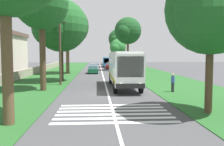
{
  "coord_description": "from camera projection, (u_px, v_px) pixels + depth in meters",
  "views": [
    {
      "loc": [
        -22.48,
        0.97,
        3.56
      ],
      "look_at": [
        2.97,
        -0.54,
        1.6
      ],
      "focal_mm": 41.17,
      "sensor_mm": 36.0,
      "label": 1
    }
  ],
  "objects": [
    {
      "name": "trailing_minibus_0",
      "position": [
        107.0,
        61.0,
        66.49
      ],
      "size": [
        6.0,
        2.14,
        2.53
      ],
      "color": "teal",
      "rests_on": "ground"
    },
    {
      "name": "trailing_car_2",
      "position": [
        110.0,
        66.0,
        59.41
      ],
      "size": [
        4.3,
        1.78,
        1.43
      ],
      "color": "#B21E1E",
      "rests_on": "ground"
    },
    {
      "name": "trailing_car_1",
      "position": [
        94.0,
        67.0,
        53.93
      ],
      "size": [
        4.3,
        1.78,
        1.43
      ],
      "color": "silver",
      "rests_on": "ground"
    },
    {
      "name": "utility_pole",
      "position": [
        60.0,
        50.0,
        28.49
      ],
      "size": [
        0.24,
        1.4,
        7.54
      ],
      "color": "#473828",
      "rests_on": "grass_verge_left"
    },
    {
      "name": "grass_verge_right",
      "position": [
        159.0,
        77.0,
        38.12
      ],
      "size": [
        120.0,
        8.0,
        0.04
      ],
      "primitive_type": "cube",
      "color": "#235623",
      "rests_on": "ground"
    },
    {
      "name": "coach_bus",
      "position": [
        124.0,
        67.0,
        26.63
      ],
      "size": [
        11.16,
        2.62,
        3.73
      ],
      "color": "white",
      "rests_on": "ground"
    },
    {
      "name": "roadside_tree_left_0",
      "position": [
        41.0,
        5.0,
        23.89
      ],
      "size": [
        6.05,
        5.02,
        10.7
      ],
      "color": "#4C3826",
      "rests_on": "grass_verge_left"
    },
    {
      "name": "roadside_tree_right_1",
      "position": [
        209.0,
        11.0,
        14.79
      ],
      "size": [
        6.15,
        5.32,
        8.75
      ],
      "color": "#4C3826",
      "rests_on": "grass_verge_right"
    },
    {
      "name": "roadside_tree_left_3",
      "position": [
        59.0,
        27.0,
        31.95
      ],
      "size": [
        7.81,
        6.59,
        10.27
      ],
      "color": "#3D2D1E",
      "rests_on": "grass_verge_left"
    },
    {
      "name": "ground",
      "position": [
        108.0,
        94.0,
        22.7
      ],
      "size": [
        160.0,
        160.0,
        0.0
      ],
      "primitive_type": "plane",
      "color": "#424244"
    },
    {
      "name": "pedestrian",
      "position": [
        173.0,
        82.0,
        23.39
      ],
      "size": [
        0.34,
        0.34,
        1.69
      ],
      "color": "#26262D",
      "rests_on": "grass_verge_right"
    },
    {
      "name": "roadside_tree_right_2",
      "position": [
        117.0,
        48.0,
        74.76
      ],
      "size": [
        5.63,
        4.72,
        7.68
      ],
      "color": "#3D2D1E",
      "rests_on": "grass_verge_right"
    },
    {
      "name": "zebra_crossing",
      "position": [
        113.0,
        113.0,
        15.41
      ],
      "size": [
        4.95,
        6.8,
        0.01
      ],
      "color": "silver",
      "rests_on": "ground"
    },
    {
      "name": "roadside_tree_right_0",
      "position": [
        118.0,
        39.0,
        82.31
      ],
      "size": [
        7.13,
        6.27,
        11.27
      ],
      "color": "brown",
      "rests_on": "grass_verge_right"
    },
    {
      "name": "centre_line",
      "position": [
        103.0,
        78.0,
        37.63
      ],
      "size": [
        110.0,
        0.16,
        0.01
      ],
      "primitive_type": "cube",
      "color": "silver",
      "rests_on": "ground"
    },
    {
      "name": "grass_verge_left",
      "position": [
        47.0,
        78.0,
        37.15
      ],
      "size": [
        120.0,
        8.0,
        0.04
      ],
      "primitive_type": "cube",
      "color": "#235623",
      "rests_on": "ground"
    },
    {
      "name": "roadside_tree_left_2",
      "position": [
        66.0,
        27.0,
        44.41
      ],
      "size": [
        8.38,
        7.43,
        11.93
      ],
      "color": "brown",
      "rests_on": "grass_verge_left"
    },
    {
      "name": "roadside_tree_right_3",
      "position": [
        127.0,
        31.0,
        53.31
      ],
      "size": [
        6.27,
        5.59,
        11.01
      ],
      "color": "brown",
      "rests_on": "grass_verge_right"
    },
    {
      "name": "roadside_wall",
      "position": [
        32.0,
        71.0,
        41.88
      ],
      "size": [
        70.0,
        0.4,
        1.17
      ],
      "primitive_type": "cube",
      "color": "#9E937F",
      "rests_on": "grass_verge_left"
    },
    {
      "name": "trailing_car_0",
      "position": [
        93.0,
        70.0,
        45.71
      ],
      "size": [
        4.3,
        1.78,
        1.43
      ],
      "color": "#145933",
      "rests_on": "ground"
    }
  ]
}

